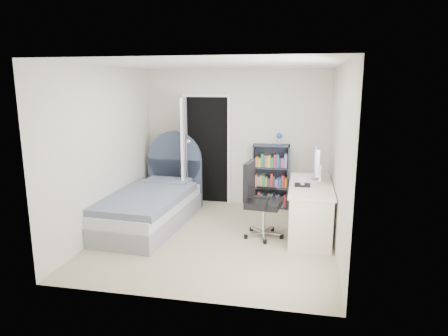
% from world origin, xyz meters
% --- Properties ---
extents(room_shell, '(3.50, 3.70, 2.60)m').
position_xyz_m(room_shell, '(0.00, 0.00, 1.25)').
color(room_shell, tan).
rests_on(room_shell, ground).
extents(door, '(0.92, 0.82, 2.06)m').
position_xyz_m(door, '(-0.76, 1.52, 1.03)').
color(door, black).
rests_on(door, ground).
extents(bed, '(1.20, 2.33, 1.40)m').
position_xyz_m(bed, '(-1.14, 0.39, 0.32)').
color(bed, gray).
rests_on(bed, ground).
extents(nightstand, '(0.36, 0.36, 0.54)m').
position_xyz_m(nightstand, '(-1.38, 1.58, 0.35)').
color(nightstand, '#D4C582').
rests_on(nightstand, ground).
extents(floor_lamp, '(0.18, 0.18, 1.28)m').
position_xyz_m(floor_lamp, '(-0.78, 1.25, 0.52)').
color(floor_lamp, silver).
rests_on(floor_lamp, ground).
extents(bookcase, '(0.65, 0.28, 1.38)m').
position_xyz_m(bookcase, '(0.68, 1.66, 0.54)').
color(bookcase, '#333A46').
rests_on(bookcase, ground).
extents(desk, '(0.63, 1.58, 1.29)m').
position_xyz_m(desk, '(1.37, 0.43, 0.42)').
color(desk, beige).
rests_on(desk, ground).
extents(office_chair, '(0.60, 0.61, 1.13)m').
position_xyz_m(office_chair, '(0.60, 0.18, 0.62)').
color(office_chair, silver).
rests_on(office_chair, ground).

